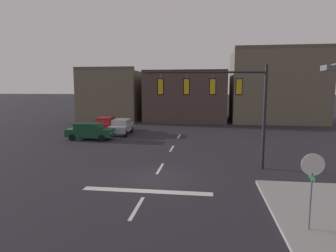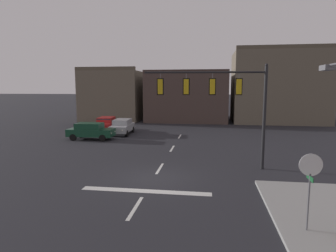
{
  "view_description": "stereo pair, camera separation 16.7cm",
  "coord_description": "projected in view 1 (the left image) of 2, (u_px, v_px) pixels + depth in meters",
  "views": [
    {
      "loc": [
        2.85,
        -15.24,
        5.01
      ],
      "look_at": [
        0.15,
        4.53,
        2.35
      ],
      "focal_mm": 30.86,
      "sensor_mm": 36.0,
      "label": 1
    },
    {
      "loc": [
        3.02,
        -15.22,
        5.01
      ],
      "look_at": [
        0.15,
        4.53,
        2.35
      ],
      "focal_mm": 30.86,
      "sensor_mm": 36.0,
      "label": 2
    }
  ],
  "objects": [
    {
      "name": "ground_plane",
      "position": [
        154.0,
        178.0,
        16.01
      ],
      "size": [
        400.0,
        400.0,
        0.0
      ],
      "primitive_type": "plane",
      "color": "#232328"
    },
    {
      "name": "stop_bar_paint",
      "position": [
        147.0,
        191.0,
        14.05
      ],
      "size": [
        6.4,
        0.5,
        0.01
      ],
      "primitive_type": "cube",
      "color": "silver",
      "rests_on": "ground"
    },
    {
      "name": "lane_centreline",
      "position": [
        160.0,
        168.0,
        17.98
      ],
      "size": [
        0.16,
        26.4,
        0.01
      ],
      "color": "silver",
      "rests_on": "ground"
    },
    {
      "name": "signal_mast_near_side",
      "position": [
        222.0,
        95.0,
        17.5
      ],
      "size": [
        7.36,
        0.76,
        6.43
      ],
      "color": "black",
      "rests_on": "ground"
    },
    {
      "name": "stop_sign",
      "position": [
        312.0,
        173.0,
        9.7
      ],
      "size": [
        0.76,
        0.64,
        2.83
      ],
      "color": "#56565B",
      "rests_on": "ground"
    },
    {
      "name": "car_lot_nearside",
      "position": [
        121.0,
        126.0,
        31.11
      ],
      "size": [
        2.08,
        4.52,
        1.61
      ],
      "color": "#9EA0A5",
      "rests_on": "ground"
    },
    {
      "name": "car_lot_middle",
      "position": [
        106.0,
        124.0,
        33.55
      ],
      "size": [
        2.24,
        4.58,
        1.61
      ],
      "color": "#A81E1E",
      "rests_on": "ground"
    },
    {
      "name": "car_lot_farside",
      "position": [
        90.0,
        131.0,
        27.88
      ],
      "size": [
        4.48,
        1.98,
        1.61
      ],
      "color": "#143D28",
      "rests_on": "ground"
    },
    {
      "name": "building_row",
      "position": [
        199.0,
        93.0,
        44.3
      ],
      "size": [
        35.23,
        12.52,
        10.48
      ],
      "color": "#665B4C",
      "rests_on": "ground"
    }
  ]
}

